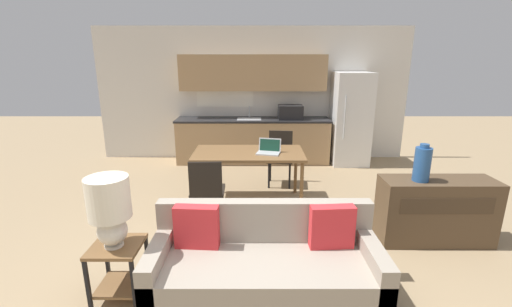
{
  "coord_description": "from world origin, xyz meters",
  "views": [
    {
      "loc": [
        0.06,
        -2.55,
        2.09
      ],
      "look_at": [
        0.04,
        1.5,
        0.95
      ],
      "focal_mm": 24.0,
      "sensor_mm": 36.0,
      "label": 1
    }
  ],
  "objects_px": {
    "dining_table": "(250,156)",
    "credenza": "(437,211)",
    "refrigerator": "(352,119)",
    "dining_chair_near_left": "(209,189)",
    "side_table": "(120,262)",
    "vase": "(424,164)",
    "dining_chair_far_right": "(282,155)",
    "table_lamp": "(111,207)",
    "couch": "(266,262)",
    "laptop": "(271,150)"
  },
  "relations": [
    {
      "from": "dining_table",
      "to": "side_table",
      "type": "distance_m",
      "value": 2.41
    },
    {
      "from": "dining_chair_near_left",
      "to": "laptop",
      "type": "xyz_separation_m",
      "value": [
        0.8,
        0.72,
        0.32
      ]
    },
    {
      "from": "couch",
      "to": "table_lamp",
      "type": "relative_size",
      "value": 3.17
    },
    {
      "from": "dining_chair_near_left",
      "to": "side_table",
      "type": "bearing_deg",
      "value": 63.82
    },
    {
      "from": "side_table",
      "to": "dining_chair_far_right",
      "type": "height_order",
      "value": "dining_chair_far_right"
    },
    {
      "from": "vase",
      "to": "laptop",
      "type": "relative_size",
      "value": 1.14
    },
    {
      "from": "vase",
      "to": "laptop",
      "type": "bearing_deg",
      "value": 145.92
    },
    {
      "from": "table_lamp",
      "to": "side_table",
      "type": "bearing_deg",
      "value": 57.64
    },
    {
      "from": "dining_chair_far_right",
      "to": "credenza",
      "type": "bearing_deg",
      "value": -42.64
    },
    {
      "from": "side_table",
      "to": "dining_chair_near_left",
      "type": "relative_size",
      "value": 0.58
    },
    {
      "from": "dining_table",
      "to": "laptop",
      "type": "height_order",
      "value": "laptop"
    },
    {
      "from": "dining_table",
      "to": "credenza",
      "type": "distance_m",
      "value": 2.48
    },
    {
      "from": "couch",
      "to": "table_lamp",
      "type": "height_order",
      "value": "table_lamp"
    },
    {
      "from": "credenza",
      "to": "refrigerator",
      "type": "bearing_deg",
      "value": 93.52
    },
    {
      "from": "couch",
      "to": "dining_chair_near_left",
      "type": "bearing_deg",
      "value": 117.88
    },
    {
      "from": "dining_table",
      "to": "credenza",
      "type": "height_order",
      "value": "dining_table"
    },
    {
      "from": "dining_chair_far_right",
      "to": "laptop",
      "type": "xyz_separation_m",
      "value": [
        -0.22,
        -0.83,
        0.32
      ]
    },
    {
      "from": "laptop",
      "to": "couch",
      "type": "bearing_deg",
      "value": -79.25
    },
    {
      "from": "dining_chair_near_left",
      "to": "table_lamp",
      "type": "bearing_deg",
      "value": 63.72
    },
    {
      "from": "table_lamp",
      "to": "dining_chair_far_right",
      "type": "bearing_deg",
      "value": 60.65
    },
    {
      "from": "table_lamp",
      "to": "vase",
      "type": "height_order",
      "value": "vase"
    },
    {
      "from": "dining_chair_far_right",
      "to": "dining_chair_near_left",
      "type": "bearing_deg",
      "value": -117.02
    },
    {
      "from": "side_table",
      "to": "dining_table",
      "type": "bearing_deg",
      "value": 62.22
    },
    {
      "from": "table_lamp",
      "to": "dining_chair_near_left",
      "type": "bearing_deg",
      "value": 65.61
    },
    {
      "from": "vase",
      "to": "couch",
      "type": "bearing_deg",
      "value": -152.58
    },
    {
      "from": "table_lamp",
      "to": "laptop",
      "type": "bearing_deg",
      "value": 55.78
    },
    {
      "from": "couch",
      "to": "dining_chair_near_left",
      "type": "xyz_separation_m",
      "value": [
        -0.69,
        1.31,
        0.18
      ]
    },
    {
      "from": "credenza",
      "to": "vase",
      "type": "height_order",
      "value": "vase"
    },
    {
      "from": "dining_chair_far_right",
      "to": "dining_table",
      "type": "bearing_deg",
      "value": -116.94
    },
    {
      "from": "dining_chair_far_right",
      "to": "side_table",
      "type": "bearing_deg",
      "value": -113.02
    },
    {
      "from": "side_table",
      "to": "dining_chair_far_right",
      "type": "distance_m",
      "value": 3.32
    },
    {
      "from": "refrigerator",
      "to": "dining_chair_near_left",
      "type": "relative_size",
      "value": 2.03
    },
    {
      "from": "refrigerator",
      "to": "side_table",
      "type": "height_order",
      "value": "refrigerator"
    },
    {
      "from": "table_lamp",
      "to": "refrigerator",
      "type": "bearing_deg",
      "value": 52.99
    },
    {
      "from": "credenza",
      "to": "vase",
      "type": "relative_size",
      "value": 3.02
    },
    {
      "from": "table_lamp",
      "to": "dining_chair_far_right",
      "type": "relative_size",
      "value": 0.7
    },
    {
      "from": "couch",
      "to": "dining_chair_far_right",
      "type": "height_order",
      "value": "dining_chair_far_right"
    },
    {
      "from": "refrigerator",
      "to": "vase",
      "type": "relative_size",
      "value": 4.31
    },
    {
      "from": "dining_chair_far_right",
      "to": "dining_chair_near_left",
      "type": "xyz_separation_m",
      "value": [
        -1.02,
        -1.55,
        0.0
      ]
    },
    {
      "from": "laptop",
      "to": "dining_chair_far_right",
      "type": "bearing_deg",
      "value": 88.69
    },
    {
      "from": "dining_table",
      "to": "side_table",
      "type": "relative_size",
      "value": 3.06
    },
    {
      "from": "side_table",
      "to": "credenza",
      "type": "relative_size",
      "value": 0.41
    },
    {
      "from": "credenza",
      "to": "laptop",
      "type": "relative_size",
      "value": 3.44
    },
    {
      "from": "refrigerator",
      "to": "dining_chair_near_left",
      "type": "xyz_separation_m",
      "value": [
        -2.5,
        -2.77,
        -0.4
      ]
    },
    {
      "from": "dining_table",
      "to": "credenza",
      "type": "relative_size",
      "value": 1.24
    },
    {
      "from": "credenza",
      "to": "dining_chair_near_left",
      "type": "distance_m",
      "value": 2.72
    },
    {
      "from": "side_table",
      "to": "vase",
      "type": "distance_m",
      "value": 3.25
    },
    {
      "from": "refrigerator",
      "to": "dining_chair_near_left",
      "type": "distance_m",
      "value": 3.75
    },
    {
      "from": "couch",
      "to": "side_table",
      "type": "relative_size",
      "value": 3.85
    },
    {
      "from": "refrigerator",
      "to": "dining_table",
      "type": "relative_size",
      "value": 1.15
    }
  ]
}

